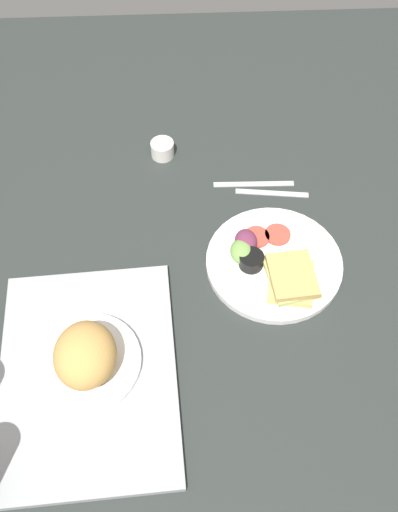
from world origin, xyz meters
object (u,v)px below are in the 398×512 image
object	(u,v)px
plate_with_salad	(273,263)
fork	(272,193)
espresso_cup	(162,149)
bread_plate_near	(86,357)
knife	(254,184)
serving_tray	(88,374)

from	to	relation	value
plate_with_salad	fork	distance (cm)	20.85
espresso_cup	fork	xyz separation A→B (cm)	(-13.64, -25.38, -1.75)
bread_plate_near	knife	world-z (taller)	bread_plate_near
bread_plate_near	plate_with_salad	world-z (taller)	bread_plate_near
bread_plate_near	plate_with_salad	distance (cm)	43.32
plate_with_salad	knife	world-z (taller)	plate_with_salad
serving_tray	bread_plate_near	world-z (taller)	bread_plate_near
plate_with_salad	fork	xyz separation A→B (cm)	(20.66, -2.41, -1.44)
bread_plate_near	espresso_cup	world-z (taller)	bread_plate_near
serving_tray	knife	bearing A→B (deg)	-37.63
fork	knife	size ratio (longest dim) A/B	0.89
fork	espresso_cup	bearing A→B (deg)	-21.30
espresso_cup	fork	distance (cm)	28.87
serving_tray	bread_plate_near	xyz separation A→B (cm)	(1.09, -0.31, 5.13)
bread_plate_near	espresso_cup	xyz separation A→B (cm)	(56.12, -14.21, -3.93)
plate_with_salad	espresso_cup	size ratio (longest dim) A/B	5.17
serving_tray	knife	distance (cm)	58.81
bread_plate_near	espresso_cup	bearing A→B (deg)	-14.21
espresso_cup	serving_tray	bearing A→B (deg)	165.76
serving_tray	plate_with_salad	world-z (taller)	plate_with_salad
bread_plate_near	knife	xyz separation A→B (cm)	(45.48, -35.59, -5.68)
bread_plate_near	fork	size ratio (longest dim) A/B	1.19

